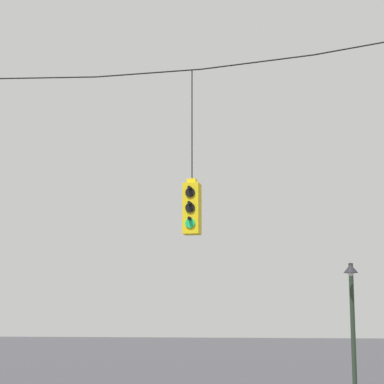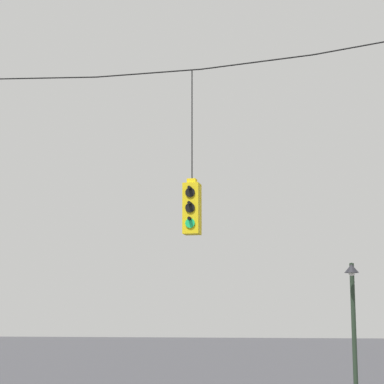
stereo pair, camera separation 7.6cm
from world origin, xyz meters
The scene contains 3 objects.
span_wire centered at (0.00, 0.08, 8.16)m, with size 16.77×0.03×0.83m.
traffic_light_near_right_pole centered at (0.99, 0.08, 4.88)m, with size 0.34×0.58×3.58m.
street_lamp centered at (4.16, 4.80, 2.73)m, with size 0.37×0.66×4.02m.
Camera 1 is at (4.33, -15.04, 2.53)m, focal length 70.00 mm.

